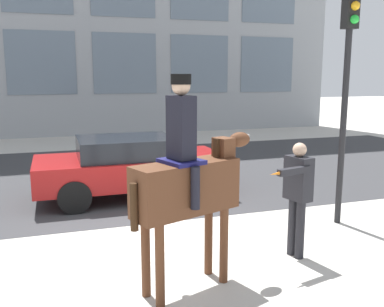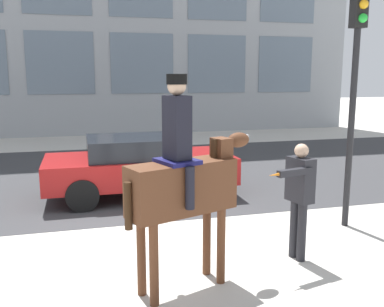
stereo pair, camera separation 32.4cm
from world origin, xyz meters
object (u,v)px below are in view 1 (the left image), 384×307
pedestrian_bystander (298,191)px  traffic_light (347,68)px  mounted_horse_lead (188,182)px  street_car_near_lane (130,165)px

pedestrian_bystander → traffic_light: 2.58m
mounted_horse_lead → pedestrian_bystander: mounted_horse_lead is taller
street_car_near_lane → pedestrian_bystander: bearing=-66.0°
pedestrian_bystander → street_car_near_lane: (-1.77, 3.96, -0.29)m
mounted_horse_lead → traffic_light: 3.92m
traffic_light → mounted_horse_lead: bearing=-156.0°
street_car_near_lane → traffic_light: (3.31, -2.90, 2.06)m
mounted_horse_lead → traffic_light: size_ratio=0.64×
mounted_horse_lead → pedestrian_bystander: size_ratio=1.56×
pedestrian_bystander → street_car_near_lane: pedestrian_bystander is taller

